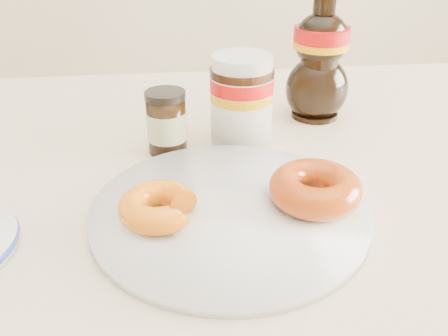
{
  "coord_description": "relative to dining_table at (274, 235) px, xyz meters",
  "views": [
    {
      "loc": [
        -0.13,
        -0.43,
        1.06
      ],
      "look_at": [
        -0.07,
        0.08,
        0.79
      ],
      "focal_mm": 40.0,
      "sensor_mm": 36.0,
      "label": 1
    }
  ],
  "objects": [
    {
      "name": "plate",
      "position": [
        -0.07,
        -0.07,
        0.09
      ],
      "size": [
        0.3,
        0.3,
        0.02
      ],
      "color": "white",
      "rests_on": "dining_table"
    },
    {
      "name": "donut_whole",
      "position": [
        0.02,
        -0.08,
        0.12
      ],
      "size": [
        0.12,
        0.12,
        0.04
      ],
      "primitive_type": "torus",
      "rotation": [
        0.0,
        0.0,
        -0.16
      ],
      "color": "#8B3709",
      "rests_on": "plate"
    },
    {
      "name": "dining_table",
      "position": [
        0.0,
        0.0,
        0.0
      ],
      "size": [
        1.4,
        0.9,
        0.75
      ],
      "color": "beige",
      "rests_on": "ground"
    },
    {
      "name": "nutella_jar",
      "position": [
        -0.03,
        0.12,
        0.15
      ],
      "size": [
        0.09,
        0.09,
        0.12
      ],
      "rotation": [
        0.0,
        0.0,
        -0.32
      ],
      "color": "white",
      "rests_on": "dining_table"
    },
    {
      "name": "syrup_bottle",
      "position": [
        0.1,
        0.2,
        0.18
      ],
      "size": [
        0.11,
        0.1,
        0.19
      ],
      "primitive_type": null,
      "rotation": [
        0.0,
        0.0,
        -0.2
      ],
      "color": "black",
      "rests_on": "dining_table"
    },
    {
      "name": "donut_bitten",
      "position": [
        -0.15,
        -0.09,
        0.11
      ],
      "size": [
        0.1,
        0.1,
        0.03
      ],
      "primitive_type": "torus",
      "rotation": [
        0.0,
        0.0,
        0.27
      ],
      "color": "orange",
      "rests_on": "plate"
    },
    {
      "name": "dark_jar",
      "position": [
        -0.13,
        0.1,
        0.13
      ],
      "size": [
        0.05,
        0.05,
        0.09
      ],
      "rotation": [
        0.0,
        0.0,
        -0.11
      ],
      "color": "black",
      "rests_on": "dining_table"
    }
  ]
}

